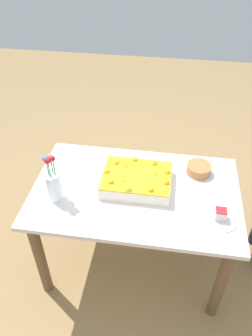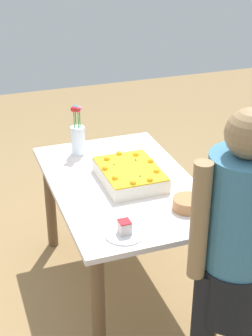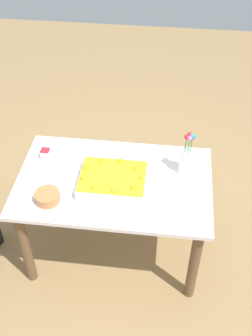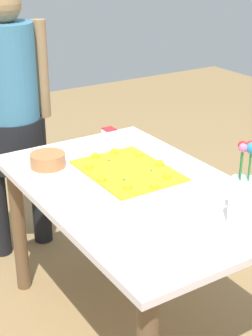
{
  "view_description": "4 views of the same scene",
  "coord_description": "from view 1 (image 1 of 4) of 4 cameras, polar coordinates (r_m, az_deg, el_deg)",
  "views": [
    {
      "loc": [
        -0.16,
        1.45,
        2.15
      ],
      "look_at": [
        0.07,
        -0.09,
        0.83
      ],
      "focal_mm": 35.0,
      "sensor_mm": 36.0,
      "label": 1
    },
    {
      "loc": [
        -2.45,
        0.85,
        2.15
      ],
      "look_at": [
        0.03,
        -0.03,
        0.8
      ],
      "focal_mm": 55.0,
      "sensor_mm": 36.0,
      "label": 2
    },
    {
      "loc": [
        0.31,
        -1.95,
        2.68
      ],
      "look_at": [
        0.08,
        0.03,
        0.83
      ],
      "focal_mm": 45.0,
      "sensor_mm": 36.0,
      "label": 3
    },
    {
      "loc": [
        1.61,
        -1.07,
        1.67
      ],
      "look_at": [
        -0.02,
        -0.03,
        0.82
      ],
      "focal_mm": 55.0,
      "sensor_mm": 36.0,
      "label": 4
    }
  ],
  "objects": [
    {
      "name": "flower_vase",
      "position": [
        1.95,
        -12.45,
        -2.72
      ],
      "size": [
        0.09,
        0.09,
        0.32
      ],
      "color": "white",
      "rests_on": "dining_table"
    },
    {
      "name": "cake_knife",
      "position": [
        2.23,
        -8.21,
        0.38
      ],
      "size": [
        0.17,
        0.13,
        0.0
      ],
      "primitive_type": "cube",
      "rotation": [
        0.0,
        0.0,
        0.63
      ],
      "color": "silver",
      "rests_on": "dining_table"
    },
    {
      "name": "dining_table",
      "position": [
        2.13,
        1.6,
        -6.29
      ],
      "size": [
        1.28,
        0.81,
        0.73
      ],
      "color": "white",
      "rests_on": "ground_plane"
    },
    {
      "name": "ground_plane",
      "position": [
        2.6,
        1.35,
        -15.49
      ],
      "size": [
        8.0,
        8.0,
        0.0
      ],
      "primitive_type": "plane",
      "color": "#94754A"
    },
    {
      "name": "serving_plate_with_slice",
      "position": [
        1.93,
        16.03,
        -8.19
      ],
      "size": [
        0.2,
        0.2,
        0.08
      ],
      "color": "white",
      "rests_on": "dining_table"
    },
    {
      "name": "fruit_bowl",
      "position": [
        2.19,
        12.53,
        -0.17
      ],
      "size": [
        0.16,
        0.16,
        0.06
      ],
      "primitive_type": "cylinder",
      "color": "#B27342",
      "rests_on": "dining_table"
    },
    {
      "name": "sheet_cake",
      "position": [
        2.04,
        1.92,
        -2.09
      ],
      "size": [
        0.43,
        0.33,
        0.11
      ],
      "color": "white",
      "rests_on": "dining_table"
    }
  ]
}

